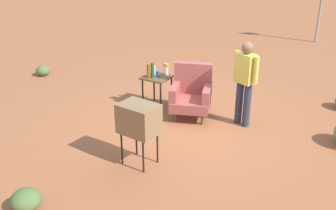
# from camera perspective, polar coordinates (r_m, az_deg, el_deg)

# --- Properties ---
(ground_plane) EXTENTS (60.00, 60.00, 0.00)m
(ground_plane) POSITION_cam_1_polar(r_m,az_deg,el_deg) (7.68, 4.06, -2.73)
(ground_plane) COLOR #A05B38
(armchair) EXTENTS (0.98, 0.99, 1.06)m
(armchair) POSITION_cam_1_polar(r_m,az_deg,el_deg) (7.82, 3.46, 1.78)
(armchair) COLOR brown
(armchair) RESTS_ON ground
(side_table) EXTENTS (0.56, 0.56, 0.67)m
(side_table) POSITION_cam_1_polar(r_m,az_deg,el_deg) (8.25, -1.60, 3.52)
(side_table) COLOR black
(side_table) RESTS_ON ground
(tv_on_stand) EXTENTS (0.64, 0.49, 1.03)m
(tv_on_stand) POSITION_cam_1_polar(r_m,az_deg,el_deg) (6.04, -4.29, -2.09)
(tv_on_stand) COLOR black
(tv_on_stand) RESTS_ON ground
(person_standing) EXTENTS (0.53, 0.34, 1.64)m
(person_standing) POSITION_cam_1_polar(r_m,az_deg,el_deg) (7.42, 11.21, 3.78)
(person_standing) COLOR #2D3347
(person_standing) RESTS_ON ground
(road_sign) EXTENTS (0.33, 0.33, 2.44)m
(road_sign) POSITION_cam_1_polar(r_m,az_deg,el_deg) (14.43, 21.53, 13.91)
(road_sign) COLOR gray
(road_sign) RESTS_ON ground
(bottle_wine_green) EXTENTS (0.07, 0.07, 0.32)m
(bottle_wine_green) POSITION_cam_1_polar(r_m,az_deg,el_deg) (8.10, -2.28, 5.10)
(bottle_wine_green) COLOR #1E5623
(bottle_wine_green) RESTS_ON side_table
(bottle_tall_amber) EXTENTS (0.07, 0.07, 0.30)m
(bottle_tall_amber) POSITION_cam_1_polar(r_m,az_deg,el_deg) (8.09, -2.90, 4.98)
(bottle_tall_amber) COLOR brown
(bottle_tall_amber) RESTS_ON side_table
(bottle_short_clear) EXTENTS (0.06, 0.06, 0.20)m
(bottle_short_clear) POSITION_cam_1_polar(r_m,az_deg,el_deg) (8.27, -2.08, 5.06)
(bottle_short_clear) COLOR silver
(bottle_short_clear) RESTS_ON side_table
(soda_can_blue) EXTENTS (0.07, 0.07, 0.12)m
(soda_can_blue) POSITION_cam_1_polar(r_m,az_deg,el_deg) (8.17, -1.44, 4.55)
(soda_can_blue) COLOR blue
(soda_can_blue) RESTS_ON side_table
(flower_vase) EXTENTS (0.14, 0.10, 0.27)m
(flower_vase) POSITION_cam_1_polar(r_m,az_deg,el_deg) (8.25, -0.28, 5.38)
(flower_vase) COLOR silver
(flower_vase) RESTS_ON side_table
(shrub_mid) EXTENTS (0.36, 0.36, 0.27)m
(shrub_mid) POSITION_cam_1_polar(r_m,az_deg,el_deg) (10.80, -17.85, 4.82)
(shrub_mid) COLOR #516B38
(shrub_mid) RESTS_ON ground
(shrub_far) EXTENTS (0.41, 0.41, 0.31)m
(shrub_far) POSITION_cam_1_polar(r_m,az_deg,el_deg) (5.65, -20.09, -12.97)
(shrub_far) COLOR #516B38
(shrub_far) RESTS_ON ground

